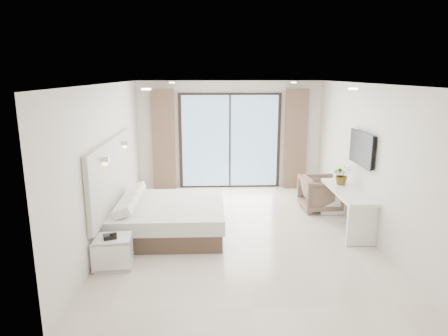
{
  "coord_description": "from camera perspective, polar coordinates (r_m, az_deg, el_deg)",
  "views": [
    {
      "loc": [
        -0.53,
        -6.87,
        2.87
      ],
      "look_at": [
        -0.25,
        0.4,
        1.14
      ],
      "focal_mm": 32.0,
      "sensor_mm": 36.0,
      "label": 1
    }
  ],
  "objects": [
    {
      "name": "ground",
      "position": [
        7.46,
        2.06,
        -9.26
      ],
      "size": [
        6.2,
        6.2,
        0.0
      ],
      "primitive_type": "plane",
      "color": "beige",
      "rests_on": "ground"
    },
    {
      "name": "room_shell",
      "position": [
        7.74,
        0.27,
        3.78
      ],
      "size": [
        4.62,
        6.22,
        2.72
      ],
      "color": "silver",
      "rests_on": "ground"
    },
    {
      "name": "bed",
      "position": [
        7.44,
        -8.1,
        -7.03
      ],
      "size": [
        2.01,
        1.91,
        0.7
      ],
      "color": "brown",
      "rests_on": "ground"
    },
    {
      "name": "nightstand",
      "position": [
        6.37,
        -15.48,
        -11.5
      ],
      "size": [
        0.56,
        0.48,
        0.48
      ],
      "rotation": [
        0.0,
        0.0,
        0.08
      ],
      "color": "white",
      "rests_on": "ground"
    },
    {
      "name": "phone",
      "position": [
        6.22,
        -16.0,
        -9.39
      ],
      "size": [
        0.23,
        0.2,
        0.06
      ],
      "primitive_type": "cube",
      "rotation": [
        0.0,
        0.0,
        0.34
      ],
      "color": "black",
      "rests_on": "nightstand"
    },
    {
      "name": "console_desk",
      "position": [
        7.79,
        17.21,
        -4.42
      ],
      "size": [
        0.54,
        1.71,
        0.77
      ],
      "color": "white",
      "rests_on": "ground"
    },
    {
      "name": "plant",
      "position": [
        8.05,
        16.49,
        -1.21
      ],
      "size": [
        0.39,
        0.42,
        0.3
      ],
      "primitive_type": "imported",
      "rotation": [
        0.0,
        0.0,
        0.11
      ],
      "color": "#33662D",
      "rests_on": "console_desk"
    },
    {
      "name": "armchair",
      "position": [
        8.78,
        13.63,
        -3.33
      ],
      "size": [
        0.77,
        0.82,
        0.81
      ],
      "primitive_type": "imported",
      "rotation": [
        0.0,
        0.0,
        1.62
      ],
      "color": "#826355",
      "rests_on": "ground"
    }
  ]
}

